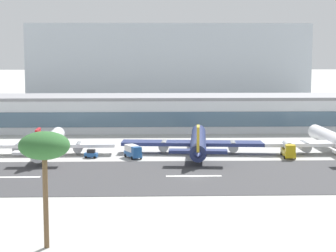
# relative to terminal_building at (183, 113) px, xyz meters

# --- Properties ---
(ground_plane) EXTENTS (1400.00, 1400.00, 0.00)m
(ground_plane) POSITION_rel_terminal_building_xyz_m (-2.06, -78.25, -5.85)
(ground_plane) COLOR #A8A8A3
(runway_strip) EXTENTS (800.00, 35.79, 0.08)m
(runway_strip) POSITION_rel_terminal_building_xyz_m (-2.06, -77.48, -5.81)
(runway_strip) COLOR #38383A
(runway_strip) RESTS_ON ground_plane
(runway_centreline_dash_3) EXTENTS (12.00, 1.20, 0.01)m
(runway_centreline_dash_3) POSITION_rel_terminal_building_xyz_m (-40.82, -77.48, -5.77)
(runway_centreline_dash_3) COLOR white
(runway_centreline_dash_3) RESTS_ON runway_strip
(runway_centreline_dash_4) EXTENTS (12.00, 1.20, 0.01)m
(runway_centreline_dash_4) POSITION_rel_terminal_building_xyz_m (-1.92, -77.48, -5.77)
(runway_centreline_dash_4) COLOR white
(runway_centreline_dash_4) RESTS_ON runway_strip
(terminal_building) EXTENTS (145.49, 23.31, 11.70)m
(terminal_building) POSITION_rel_terminal_building_xyz_m (0.00, 0.00, 0.00)
(terminal_building) COLOR silver
(terminal_building) RESTS_ON ground_plane
(distant_hotel_block) EXTENTS (143.19, 27.46, 40.10)m
(distant_hotel_block) POSITION_rel_terminal_building_xyz_m (-1.41, 112.88, 14.20)
(distant_hotel_block) COLOR #A8B2BC
(distant_hotel_block) RESTS_ON ground_plane
(airliner_red_tail_gate_0) EXTENTS (34.44, 42.51, 8.87)m
(airliner_red_tail_gate_0) POSITION_rel_terminal_building_xyz_m (-37.61, -49.59, -3.02)
(airliner_red_tail_gate_0) COLOR white
(airliner_red_tail_gate_0) RESTS_ON ground_plane
(airliner_gold_tail_gate_1) EXTENTS (40.54, 45.34, 9.47)m
(airliner_gold_tail_gate_1) POSITION_rel_terminal_building_xyz_m (1.32, -49.13, -2.84)
(airliner_gold_tail_gate_1) COLOR navy
(airliner_gold_tail_gate_1) RESTS_ON ground_plane
(service_fuel_truck_0) EXTENTS (3.34, 8.66, 3.95)m
(service_fuel_truck_0) POSITION_rel_terminal_building_xyz_m (23.72, -54.61, -3.82)
(service_fuel_truck_0) COLOR gold
(service_fuel_truck_0) RESTS_ON ground_plane
(service_box_truck_1) EXTENTS (4.70, 6.45, 3.25)m
(service_box_truck_1) POSITION_rel_terminal_building_xyz_m (-15.57, -54.81, -4.06)
(service_box_truck_1) COLOR #23569E
(service_box_truck_1) RESTS_ON ground_plane
(service_baggage_tug_2) EXTENTS (3.45, 2.39, 2.20)m
(service_baggage_tug_2) POSITION_rel_terminal_building_xyz_m (-26.15, -54.14, -4.81)
(service_baggage_tug_2) COLOR #23569E
(service_baggage_tug_2) RESTS_ON ground_plane
(palm_tree_0) EXTENTS (6.96, 6.96, 16.18)m
(palm_tree_0) POSITION_rel_terminal_building_xyz_m (-25.71, -124.53, 8.15)
(palm_tree_0) COLOR brown
(palm_tree_0) RESTS_ON ground_plane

